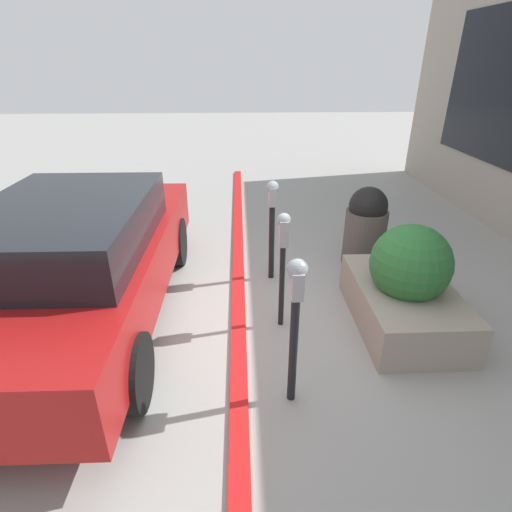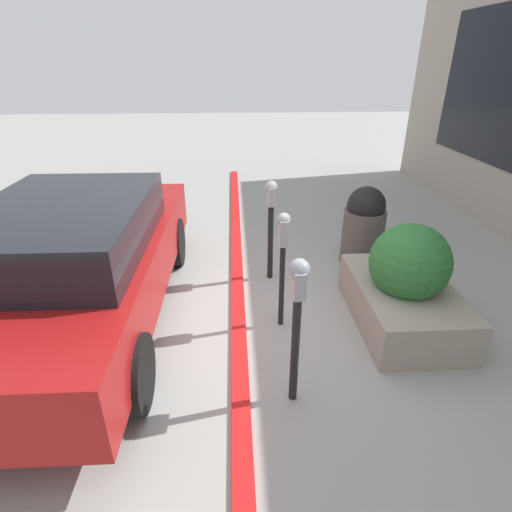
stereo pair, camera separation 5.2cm
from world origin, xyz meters
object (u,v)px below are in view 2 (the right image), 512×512
(parking_meter_second, at_px, (283,248))
(planter_box, at_px, (405,286))
(parking_meter_nearest, at_px, (297,306))
(trash_bin, at_px, (364,226))
(parked_car_front, at_px, (78,260))
(parking_meter_middle, at_px, (271,215))

(parking_meter_second, bearing_deg, planter_box, -91.34)
(parking_meter_nearest, bearing_deg, trash_bin, -27.74)
(parked_car_front, bearing_deg, parking_meter_nearest, -120.38)
(parking_meter_middle, bearing_deg, trash_bin, -73.68)
(planter_box, bearing_deg, parking_meter_nearest, 127.88)
(parking_meter_nearest, bearing_deg, planter_box, -52.12)
(parking_meter_second, height_order, planter_box, parking_meter_second)
(parking_meter_second, bearing_deg, parking_meter_nearest, 179.12)
(parking_meter_second, distance_m, parking_meter_middle, 1.08)
(parking_meter_nearest, height_order, parking_meter_second, parking_meter_nearest)
(parking_meter_second, height_order, parking_meter_middle, parking_meter_middle)
(planter_box, xyz_separation_m, trash_bin, (1.52, 0.01, 0.10))
(parking_meter_middle, height_order, planter_box, parking_meter_middle)
(parking_meter_second, relative_size, planter_box, 0.82)
(parking_meter_nearest, relative_size, parked_car_front, 0.32)
(parking_meter_nearest, height_order, planter_box, parking_meter_nearest)
(parking_meter_second, xyz_separation_m, parking_meter_middle, (1.08, 0.03, -0.03))
(parking_meter_middle, bearing_deg, parked_car_front, 112.69)
(parking_meter_nearest, xyz_separation_m, parking_meter_middle, (2.18, 0.01, -0.05))
(parked_car_front, relative_size, trash_bin, 3.81)
(parking_meter_second, height_order, trash_bin, parking_meter_second)
(parking_meter_nearest, xyz_separation_m, parking_meter_second, (1.10, -0.02, -0.02))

